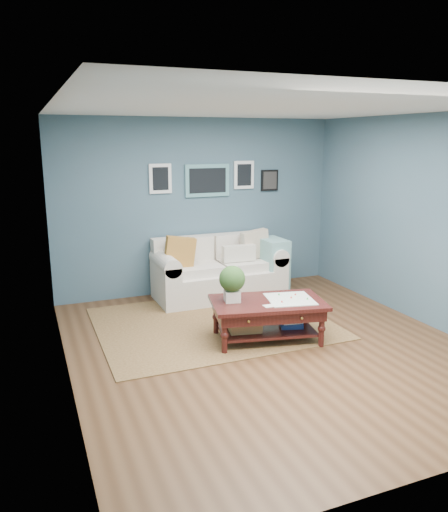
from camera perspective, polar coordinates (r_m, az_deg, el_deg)
room_shell at (r=5.62m, az=5.34°, el=2.74°), size 5.00×5.02×2.70m
area_rug at (r=6.65m, az=-1.29°, el=-7.67°), size 2.97×2.37×0.01m
loveseat at (r=7.67m, az=-0.07°, el=-1.59°), size 1.99×0.90×1.02m
coffee_table at (r=6.01m, az=4.31°, el=-5.90°), size 1.46×1.03×0.93m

